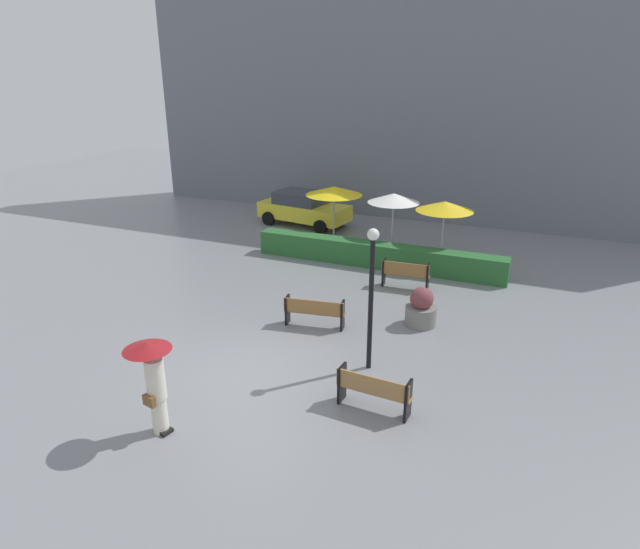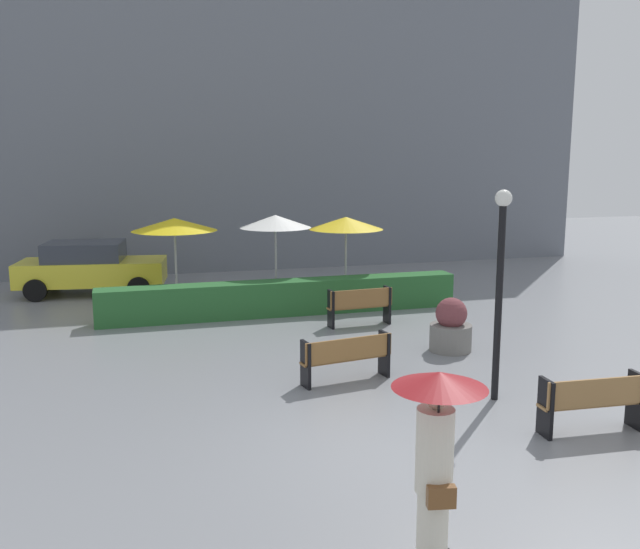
{
  "view_description": "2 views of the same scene",
  "coord_description": "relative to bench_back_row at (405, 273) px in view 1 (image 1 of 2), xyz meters",
  "views": [
    {
      "loc": [
        6.18,
        -10.01,
        6.92
      ],
      "look_at": [
        0.11,
        4.15,
        1.08
      ],
      "focal_mm": 30.62,
      "sensor_mm": 36.0,
      "label": 1
    },
    {
      "loc": [
        -3.28,
        -8.58,
        4.12
      ],
      "look_at": [
        0.71,
        5.41,
        1.56
      ],
      "focal_mm": 38.38,
      "sensor_mm": 36.0,
      "label": 2
    }
  ],
  "objects": [
    {
      "name": "patio_umbrella_yellow",
      "position": [
        -4.09,
        3.79,
        1.68
      ],
      "size": [
        2.34,
        2.34,
        2.4
      ],
      "color": "silver",
      "rests_on": "ground"
    },
    {
      "name": "patio_umbrella_white",
      "position": [
        -1.4,
        3.16,
        1.75
      ],
      "size": [
        1.99,
        1.99,
        2.47
      ],
      "color": "silver",
      "rests_on": "ground"
    },
    {
      "name": "pedestrian_with_umbrella",
      "position": [
        -2.54,
        -9.53,
        0.78
      ],
      "size": [
        0.93,
        0.93,
        2.07
      ],
      "color": "silver",
      "rests_on": "ground"
    },
    {
      "name": "patio_umbrella_yellow_far",
      "position": [
        0.59,
        2.96,
        1.67
      ],
      "size": [
        2.1,
        2.1,
        2.39
      ],
      "color": "silver",
      "rests_on": "ground"
    },
    {
      "name": "ground_plane",
      "position": [
        -2.1,
        -6.72,
        -0.54
      ],
      "size": [
        60.0,
        60.0,
        0.0
      ],
      "primitive_type": "plane",
      "color": "gray"
    },
    {
      "name": "bench_mid_center",
      "position": [
        -1.61,
        -3.88,
        -0.04
      ],
      "size": [
        1.76,
        0.62,
        0.85
      ],
      "color": "olive",
      "rests_on": "ground"
    },
    {
      "name": "parked_car",
      "position": [
        -6.44,
        5.83,
        0.28
      ],
      "size": [
        4.41,
        2.46,
        1.57
      ],
      "color": "yellow",
      "rests_on": "ground"
    },
    {
      "name": "hedge_strip",
      "position": [
        -1.53,
        1.68,
        -0.09
      ],
      "size": [
        9.39,
        0.7,
        0.89
      ],
      "primitive_type": "cube",
      "color": "#28602D",
      "rests_on": "ground"
    },
    {
      "name": "bench_back_row",
      "position": [
        0.0,
        0.0,
        0.0
      ],
      "size": [
        1.62,
        0.45,
        0.92
      ],
      "color": "olive",
      "rests_on": "ground"
    },
    {
      "name": "bench_near_right",
      "position": [
        1.19,
        -7.1,
        -0.03
      ],
      "size": [
        1.65,
        0.47,
        0.88
      ],
      "color": "#9E7242",
      "rests_on": "ground"
    },
    {
      "name": "building_facade",
      "position": [
        -2.1,
        9.28,
        5.08
      ],
      "size": [
        28.0,
        1.2,
        11.24
      ],
      "primitive_type": "cube",
      "color": "slate",
      "rests_on": "ground"
    },
    {
      "name": "planter_pot",
      "position": [
        1.14,
        -2.56,
        -0.04
      ],
      "size": [
        0.89,
        0.89,
        1.15
      ],
      "color": "slate",
      "rests_on": "ground"
    },
    {
      "name": "lamp_post",
      "position": [
        0.54,
        -5.42,
        1.67
      ],
      "size": [
        0.28,
        0.28,
        3.56
      ],
      "color": "black",
      "rests_on": "ground"
    }
  ]
}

